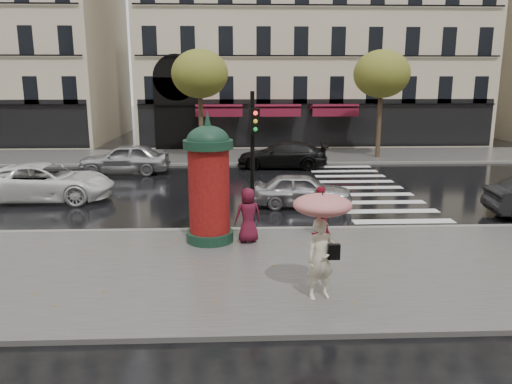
{
  "coord_description": "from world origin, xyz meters",
  "views": [
    {
      "loc": [
        0.08,
        -12.68,
        4.93
      ],
      "look_at": [
        0.68,
        1.5,
        1.69
      ],
      "focal_mm": 35.0,
      "sensor_mm": 36.0,
      "label": 1
    }
  ],
  "objects_px": {
    "car_silver": "(302,190)",
    "car_white": "(45,182)",
    "car_black": "(282,155)",
    "morris_column": "(209,180)",
    "man_burgundy": "(248,215)",
    "car_far_silver": "(125,159)",
    "woman_umbrella": "(322,229)",
    "traffic_light": "(253,148)",
    "woman_red": "(319,211)"
  },
  "relations": [
    {
      "from": "car_silver",
      "to": "car_white",
      "type": "height_order",
      "value": "car_white"
    },
    {
      "from": "car_black",
      "to": "morris_column",
      "type": "bearing_deg",
      "value": -8.64
    },
    {
      "from": "man_burgundy",
      "to": "morris_column",
      "type": "height_order",
      "value": "morris_column"
    },
    {
      "from": "car_black",
      "to": "car_far_silver",
      "type": "bearing_deg",
      "value": -74.7
    },
    {
      "from": "woman_umbrella",
      "to": "traffic_light",
      "type": "distance_m",
      "value": 5.34
    },
    {
      "from": "woman_red",
      "to": "car_white",
      "type": "relative_size",
      "value": 0.28
    },
    {
      "from": "woman_umbrella",
      "to": "man_burgundy",
      "type": "relative_size",
      "value": 1.48
    },
    {
      "from": "woman_red",
      "to": "car_black",
      "type": "relative_size",
      "value": 0.31
    },
    {
      "from": "woman_red",
      "to": "man_burgundy",
      "type": "xyz_separation_m",
      "value": [
        -2.24,
        -0.63,
        0.05
      ]
    },
    {
      "from": "man_burgundy",
      "to": "traffic_light",
      "type": "height_order",
      "value": "traffic_light"
    },
    {
      "from": "woman_red",
      "to": "morris_column",
      "type": "relative_size",
      "value": 0.39
    },
    {
      "from": "woman_umbrella",
      "to": "car_white",
      "type": "height_order",
      "value": "woman_umbrella"
    },
    {
      "from": "woman_umbrella",
      "to": "morris_column",
      "type": "height_order",
      "value": "morris_column"
    },
    {
      "from": "woman_red",
      "to": "man_burgundy",
      "type": "relative_size",
      "value": 0.94
    },
    {
      "from": "car_far_silver",
      "to": "man_burgundy",
      "type": "bearing_deg",
      "value": 27.22
    },
    {
      "from": "car_white",
      "to": "woman_umbrella",
      "type": "bearing_deg",
      "value": -136.48
    },
    {
      "from": "man_burgundy",
      "to": "car_black",
      "type": "bearing_deg",
      "value": -114.7
    },
    {
      "from": "car_black",
      "to": "car_silver",
      "type": "bearing_deg",
      "value": 5.77
    },
    {
      "from": "woman_umbrella",
      "to": "morris_column",
      "type": "distance_m",
      "value": 4.93
    },
    {
      "from": "car_white",
      "to": "car_far_silver",
      "type": "bearing_deg",
      "value": -19.33
    },
    {
      "from": "car_black",
      "to": "woman_umbrella",
      "type": "bearing_deg",
      "value": 3.38
    },
    {
      "from": "woman_red",
      "to": "car_silver",
      "type": "bearing_deg",
      "value": -95.68
    },
    {
      "from": "car_white",
      "to": "car_silver",
      "type": "bearing_deg",
      "value": -98.39
    },
    {
      "from": "car_white",
      "to": "woman_red",
      "type": "bearing_deg",
      "value": -117.97
    },
    {
      "from": "morris_column",
      "to": "traffic_light",
      "type": "height_order",
      "value": "traffic_light"
    },
    {
      "from": "car_black",
      "to": "car_white",
      "type": "bearing_deg",
      "value": -49.31
    },
    {
      "from": "car_black",
      "to": "car_far_silver",
      "type": "distance_m",
      "value": 8.6
    },
    {
      "from": "traffic_light",
      "to": "woman_umbrella",
      "type": "bearing_deg",
      "value": -75.47
    },
    {
      "from": "man_burgundy",
      "to": "traffic_light",
      "type": "relative_size",
      "value": 0.37
    },
    {
      "from": "traffic_light",
      "to": "car_black",
      "type": "relative_size",
      "value": 0.88
    },
    {
      "from": "woman_umbrella",
      "to": "man_burgundy",
      "type": "xyz_separation_m",
      "value": [
        -1.5,
        4.0,
        -0.79
      ]
    },
    {
      "from": "morris_column",
      "to": "car_far_silver",
      "type": "xyz_separation_m",
      "value": [
        -5.05,
        11.8,
        -1.21
      ]
    },
    {
      "from": "morris_column",
      "to": "car_silver",
      "type": "bearing_deg",
      "value": 52.67
    },
    {
      "from": "car_white",
      "to": "man_burgundy",
      "type": "bearing_deg",
      "value": -126.92
    },
    {
      "from": "woman_umbrella",
      "to": "traffic_light",
      "type": "height_order",
      "value": "traffic_light"
    },
    {
      "from": "man_burgundy",
      "to": "car_far_silver",
      "type": "relative_size",
      "value": 0.35
    },
    {
      "from": "traffic_light",
      "to": "man_burgundy",
      "type": "bearing_deg",
      "value": -100.29
    },
    {
      "from": "woman_red",
      "to": "traffic_light",
      "type": "xyz_separation_m",
      "value": [
        -2.04,
        0.44,
        1.91
      ]
    },
    {
      "from": "morris_column",
      "to": "car_far_silver",
      "type": "relative_size",
      "value": 0.84
    },
    {
      "from": "morris_column",
      "to": "car_far_silver",
      "type": "height_order",
      "value": "morris_column"
    },
    {
      "from": "woman_umbrella",
      "to": "woman_red",
      "type": "relative_size",
      "value": 1.59
    },
    {
      "from": "morris_column",
      "to": "car_silver",
      "type": "distance_m",
      "value": 5.78
    },
    {
      "from": "morris_column",
      "to": "woman_red",
      "type": "bearing_deg",
      "value": 8.11
    },
    {
      "from": "woman_umbrella",
      "to": "woman_red",
      "type": "height_order",
      "value": "woman_umbrella"
    },
    {
      "from": "car_silver",
      "to": "car_far_silver",
      "type": "relative_size",
      "value": 0.83
    },
    {
      "from": "man_burgundy",
      "to": "car_silver",
      "type": "height_order",
      "value": "man_burgundy"
    },
    {
      "from": "woman_red",
      "to": "car_silver",
      "type": "distance_m",
      "value": 3.99
    },
    {
      "from": "traffic_light",
      "to": "car_far_silver",
      "type": "relative_size",
      "value": 0.95
    },
    {
      "from": "woman_umbrella",
      "to": "morris_column",
      "type": "xyz_separation_m",
      "value": [
        -2.66,
        4.14,
        0.26
      ]
    },
    {
      "from": "man_burgundy",
      "to": "car_silver",
      "type": "distance_m",
      "value": 5.14
    }
  ]
}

